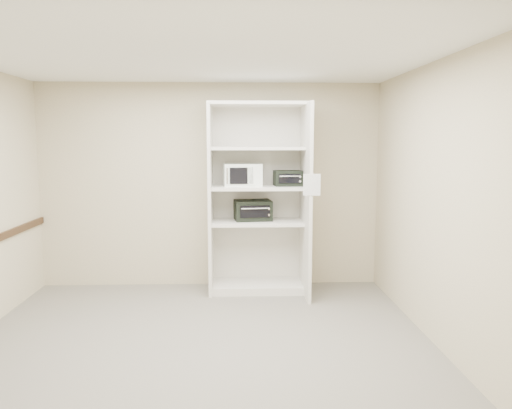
{
  "coord_description": "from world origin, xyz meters",
  "views": [
    {
      "loc": [
        0.36,
        -4.65,
        1.94
      ],
      "look_at": [
        0.59,
        1.31,
        1.18
      ],
      "focal_mm": 35.0,
      "sensor_mm": 36.0,
      "label": 1
    }
  ],
  "objects_px": {
    "toaster_oven_upper": "(288,178)",
    "toaster_oven_lower": "(253,210)",
    "microwave": "(242,175)",
    "shelving_unit": "(261,204)"
  },
  "relations": [
    {
      "from": "shelving_unit",
      "to": "microwave",
      "type": "relative_size",
      "value": 5.11
    },
    {
      "from": "shelving_unit",
      "to": "toaster_oven_lower",
      "type": "distance_m",
      "value": 0.14
    },
    {
      "from": "shelving_unit",
      "to": "microwave",
      "type": "height_order",
      "value": "shelving_unit"
    },
    {
      "from": "shelving_unit",
      "to": "microwave",
      "type": "bearing_deg",
      "value": 175.11
    },
    {
      "from": "toaster_oven_upper",
      "to": "toaster_oven_lower",
      "type": "xyz_separation_m",
      "value": [
        -0.45,
        0.06,
        -0.42
      ]
    },
    {
      "from": "microwave",
      "to": "toaster_oven_lower",
      "type": "relative_size",
      "value": 1.02
    },
    {
      "from": "microwave",
      "to": "toaster_oven_lower",
      "type": "distance_m",
      "value": 0.48
    },
    {
      "from": "microwave",
      "to": "toaster_oven_lower",
      "type": "xyz_separation_m",
      "value": [
        0.13,
        0.03,
        -0.46
      ]
    },
    {
      "from": "shelving_unit",
      "to": "toaster_oven_lower",
      "type": "height_order",
      "value": "shelving_unit"
    },
    {
      "from": "shelving_unit",
      "to": "toaster_oven_upper",
      "type": "height_order",
      "value": "shelving_unit"
    }
  ]
}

